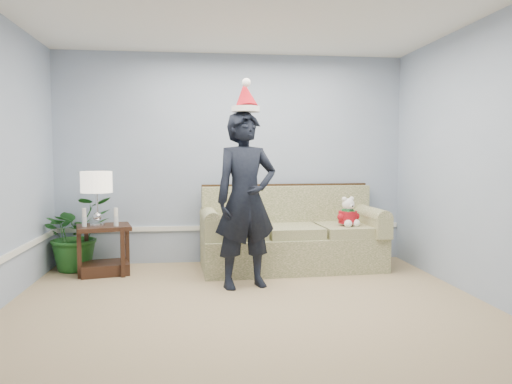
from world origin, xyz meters
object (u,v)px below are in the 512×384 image
at_px(sofa, 290,238).
at_px(side_table, 104,255).
at_px(man, 246,200).
at_px(teddy_bear, 348,215).
at_px(houseplant, 76,233).
at_px(table_lamp, 96,184).

relative_size(sofa, side_table, 3.20).
bearing_deg(sofa, side_table, 179.09).
distance_m(man, teddy_bear, 1.48).
height_order(side_table, houseplant, houseplant).
bearing_deg(side_table, table_lamp, -138.44).
height_order(side_table, man, man).
relative_size(side_table, houseplant, 0.77).
relative_size(side_table, table_lamp, 1.10).
bearing_deg(sofa, teddy_bear, -20.84).
bearing_deg(man, houseplant, 136.37).
height_order(side_table, teddy_bear, teddy_bear).
bearing_deg(sofa, houseplant, 173.19).
relative_size(table_lamp, teddy_bear, 1.74).
bearing_deg(houseplant, table_lamp, -44.47).
height_order(side_table, table_lamp, table_lamp).
bearing_deg(table_lamp, houseplant, 135.53).
relative_size(table_lamp, houseplant, 0.70).
distance_m(houseplant, teddy_bear, 3.31).
distance_m(houseplant, man, 2.28).
distance_m(table_lamp, houseplant, 0.75).
xyz_separation_m(man, teddy_bear, (1.31, 0.64, -0.26)).
bearing_deg(teddy_bear, man, -170.84).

